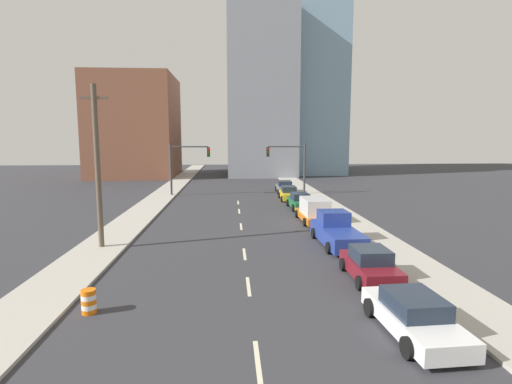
{
  "coord_description": "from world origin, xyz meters",
  "views": [
    {
      "loc": [
        -0.78,
        -3.77,
        6.73
      ],
      "look_at": [
        1.38,
        29.8,
        2.2
      ],
      "focal_mm": 28.0,
      "sensor_mm": 36.0,
      "label": 1
    }
  ],
  "objects_px": {
    "traffic_signal_right": "(293,161)",
    "traffic_barrel": "(89,301)",
    "traffic_signal_left": "(182,162)",
    "sedan_white": "(414,316)",
    "utility_pole_left_mid": "(98,166)",
    "sedan_gray": "(285,187)",
    "box_truck_orange": "(314,211)",
    "sedan_yellow": "(289,194)",
    "pickup_truck_blue": "(336,231)",
    "sedan_maroon": "(370,265)",
    "sedan_green": "(300,201)"
  },
  "relations": [
    {
      "from": "traffic_signal_right",
      "to": "traffic_barrel",
      "type": "height_order",
      "value": "traffic_signal_right"
    },
    {
      "from": "traffic_signal_left",
      "to": "sedan_white",
      "type": "distance_m",
      "value": 36.6
    },
    {
      "from": "utility_pole_left_mid",
      "to": "sedan_gray",
      "type": "xyz_separation_m",
      "value": [
        14.7,
        24.74,
        -4.4
      ]
    },
    {
      "from": "traffic_barrel",
      "to": "sedan_white",
      "type": "xyz_separation_m",
      "value": [
        11.8,
        -2.39,
        0.18
      ]
    },
    {
      "from": "sedan_white",
      "to": "box_truck_orange",
      "type": "height_order",
      "value": "box_truck_orange"
    },
    {
      "from": "traffic_barrel",
      "to": "sedan_gray",
      "type": "bearing_deg",
      "value": 70.19
    },
    {
      "from": "traffic_signal_right",
      "to": "box_truck_orange",
      "type": "height_order",
      "value": "traffic_signal_right"
    },
    {
      "from": "box_truck_orange",
      "to": "sedan_yellow",
      "type": "height_order",
      "value": "box_truck_orange"
    },
    {
      "from": "sedan_yellow",
      "to": "sedan_gray",
      "type": "distance_m",
      "value": 5.94
    },
    {
      "from": "pickup_truck_blue",
      "to": "sedan_gray",
      "type": "height_order",
      "value": "pickup_truck_blue"
    },
    {
      "from": "utility_pole_left_mid",
      "to": "traffic_signal_left",
      "type": "bearing_deg",
      "value": 84.13
    },
    {
      "from": "sedan_maroon",
      "to": "pickup_truck_blue",
      "type": "relative_size",
      "value": 0.71
    },
    {
      "from": "utility_pole_left_mid",
      "to": "sedan_gray",
      "type": "distance_m",
      "value": 29.11
    },
    {
      "from": "traffic_signal_right",
      "to": "utility_pole_left_mid",
      "type": "bearing_deg",
      "value": -124.19
    },
    {
      "from": "box_truck_orange",
      "to": "sedan_green",
      "type": "relative_size",
      "value": 1.15
    },
    {
      "from": "sedan_green",
      "to": "sedan_yellow",
      "type": "relative_size",
      "value": 1.06
    },
    {
      "from": "traffic_signal_left",
      "to": "utility_pole_left_mid",
      "type": "xyz_separation_m",
      "value": [
        -2.34,
        -22.74,
        1.04
      ]
    },
    {
      "from": "sedan_gray",
      "to": "utility_pole_left_mid",
      "type": "bearing_deg",
      "value": -119.69
    },
    {
      "from": "traffic_signal_left",
      "to": "sedan_green",
      "type": "relative_size",
      "value": 1.28
    },
    {
      "from": "sedan_white",
      "to": "sedan_gray",
      "type": "bearing_deg",
      "value": 86.29
    },
    {
      "from": "utility_pole_left_mid",
      "to": "sedan_maroon",
      "type": "height_order",
      "value": "utility_pole_left_mid"
    },
    {
      "from": "traffic_signal_right",
      "to": "traffic_barrel",
      "type": "relative_size",
      "value": 6.5
    },
    {
      "from": "box_truck_orange",
      "to": "sedan_yellow",
      "type": "relative_size",
      "value": 1.22
    },
    {
      "from": "traffic_signal_right",
      "to": "sedan_green",
      "type": "relative_size",
      "value": 1.28
    },
    {
      "from": "traffic_signal_right",
      "to": "sedan_maroon",
      "type": "relative_size",
      "value": 1.45
    },
    {
      "from": "traffic_barrel",
      "to": "box_truck_orange",
      "type": "xyz_separation_m",
      "value": [
        12.28,
        16.38,
        0.44
      ]
    },
    {
      "from": "pickup_truck_blue",
      "to": "sedan_white",
      "type": "bearing_deg",
      "value": -93.86
    },
    {
      "from": "traffic_signal_left",
      "to": "sedan_yellow",
      "type": "relative_size",
      "value": 1.36
    },
    {
      "from": "box_truck_orange",
      "to": "sedan_gray",
      "type": "height_order",
      "value": "box_truck_orange"
    },
    {
      "from": "traffic_signal_right",
      "to": "traffic_barrel",
      "type": "bearing_deg",
      "value": -112.09
    },
    {
      "from": "utility_pole_left_mid",
      "to": "sedan_gray",
      "type": "relative_size",
      "value": 2.09
    },
    {
      "from": "pickup_truck_blue",
      "to": "sedan_yellow",
      "type": "relative_size",
      "value": 1.32
    },
    {
      "from": "utility_pole_left_mid",
      "to": "sedan_green",
      "type": "bearing_deg",
      "value": 42.17
    },
    {
      "from": "traffic_barrel",
      "to": "traffic_signal_right",
      "type": "bearing_deg",
      "value": 67.91
    },
    {
      "from": "utility_pole_left_mid",
      "to": "sedan_green",
      "type": "height_order",
      "value": "utility_pole_left_mid"
    },
    {
      "from": "sedan_yellow",
      "to": "sedan_gray",
      "type": "height_order",
      "value": "sedan_yellow"
    },
    {
      "from": "pickup_truck_blue",
      "to": "traffic_barrel",
      "type": "bearing_deg",
      "value": -144.21
    },
    {
      "from": "traffic_barrel",
      "to": "pickup_truck_blue",
      "type": "height_order",
      "value": "pickup_truck_blue"
    },
    {
      "from": "traffic_barrel",
      "to": "sedan_green",
      "type": "relative_size",
      "value": 0.2
    },
    {
      "from": "sedan_white",
      "to": "pickup_truck_blue",
      "type": "relative_size",
      "value": 0.81
    },
    {
      "from": "box_truck_orange",
      "to": "sedan_gray",
      "type": "bearing_deg",
      "value": 88.69
    },
    {
      "from": "traffic_signal_right",
      "to": "sedan_gray",
      "type": "relative_size",
      "value": 1.31
    },
    {
      "from": "traffic_signal_right",
      "to": "sedan_green",
      "type": "bearing_deg",
      "value": -95.02
    },
    {
      "from": "traffic_barrel",
      "to": "box_truck_orange",
      "type": "height_order",
      "value": "box_truck_orange"
    },
    {
      "from": "box_truck_orange",
      "to": "sedan_green",
      "type": "bearing_deg",
      "value": 89.58
    },
    {
      "from": "sedan_maroon",
      "to": "sedan_green",
      "type": "height_order",
      "value": "sedan_maroon"
    },
    {
      "from": "sedan_green",
      "to": "sedan_gray",
      "type": "relative_size",
      "value": 1.02
    },
    {
      "from": "sedan_maroon",
      "to": "sedan_yellow",
      "type": "distance_m",
      "value": 25.13
    },
    {
      "from": "traffic_signal_right",
      "to": "traffic_barrel",
      "type": "distance_m",
      "value": 34.79
    },
    {
      "from": "sedan_white",
      "to": "sedan_gray",
      "type": "relative_size",
      "value": 1.03
    }
  ]
}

